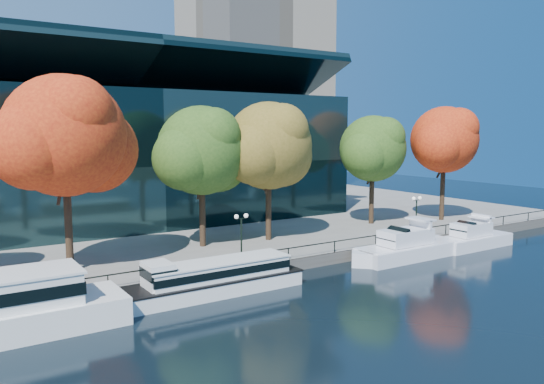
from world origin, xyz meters
TOP-DOWN VIEW (x-y plane):
  - ground at (0.00, 0.00)m, footprint 160.00×160.00m
  - promenade at (0.00, 36.38)m, footprint 90.00×67.08m
  - railing at (0.00, 3.25)m, footprint 88.20×0.08m
  - convention_building at (-4.00, 31.79)m, footprint 50.00×24.57m
  - office_tower at (28.00, 55.00)m, footprint 22.50×22.50m
  - tour_boat at (-8.47, 1.19)m, footprint 15.10×3.37m
  - cruiser_near at (11.45, 0.82)m, footprint 12.47×3.21m
  - cruiser_far at (20.29, 0.38)m, footprint 10.11×2.80m
  - tree_1 at (-15.93, 9.24)m, footprint 11.37×9.33m
  - tree_2 at (-3.53, 11.84)m, footprint 10.22×8.38m
  - tree_3 at (3.20, 10.93)m, footprint 10.63×8.71m
  - tree_4 at (18.13, 12.14)m, footprint 9.47×7.76m
  - tree_5 at (27.02, 9.33)m, footprint 9.87×8.09m
  - lamp_1 at (-3.80, 4.50)m, footprint 1.26×0.36m
  - lamp_2 at (16.86, 4.50)m, footprint 1.26×0.36m

SIDE VIEW (x-z plane):
  - ground at x=0.00m, z-range 0.00..0.00m
  - promenade at x=0.00m, z-range 0.00..1.00m
  - cruiser_far at x=20.29m, z-range -0.60..2.70m
  - cruiser_near at x=11.45m, z-range -0.68..2.93m
  - tour_boat at x=-8.47m, z-range -0.21..2.65m
  - railing at x=0.00m, z-range 1.44..2.43m
  - lamp_1 at x=-3.80m, z-range 1.97..6.00m
  - lamp_2 at x=16.86m, z-range 1.97..6.00m
  - convention_building at x=-4.00m, z-range -2.21..19.22m
  - tree_4 at x=18.13m, z-range 3.26..15.70m
  - tree_2 at x=-3.53m, z-range 3.23..16.22m
  - tree_3 at x=3.20m, z-range 3.31..16.81m
  - tree_5 at x=27.02m, z-range 3.66..17.22m
  - tree_1 at x=-15.93m, z-range 3.70..18.60m
  - office_tower at x=28.00m, z-range 0.07..65.97m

